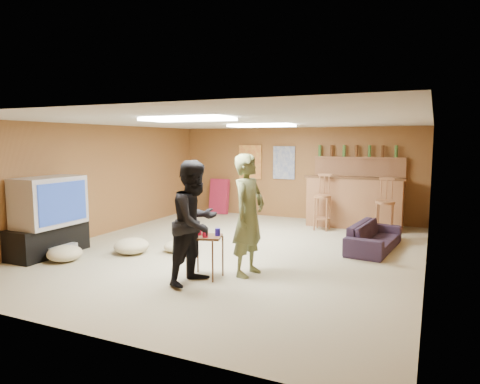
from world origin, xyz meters
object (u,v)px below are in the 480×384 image
at_px(bar_counter, 355,202).
at_px(person_black, 195,222).
at_px(person_olive, 249,215).
at_px(tv_body, 49,201).
at_px(sofa, 374,237).
at_px(tray_table, 205,256).

distance_m(bar_counter, person_black, 4.83).
relative_size(person_olive, person_black, 1.04).
bearing_deg(tv_body, bar_counter, 47.00).
distance_m(person_olive, sofa, 2.68).
xyz_separation_m(person_olive, sofa, (1.44, 2.17, -0.62)).
height_order(person_black, tray_table, person_black).
xyz_separation_m(tv_body, person_black, (2.87, -0.20, -0.08)).
xyz_separation_m(bar_counter, tray_table, (-1.28, -4.40, -0.26)).
bearing_deg(person_black, tray_table, 10.87).
bearing_deg(person_olive, tv_body, 104.95).
height_order(bar_counter, tray_table, bar_counter).
bearing_deg(tray_table, person_olive, 35.46).
xyz_separation_m(sofa, tray_table, (-1.94, -2.53, 0.06)).
bearing_deg(tv_body, person_black, -4.06).
bearing_deg(tray_table, sofa, 52.51).
bearing_deg(person_black, sofa, -24.35).
relative_size(bar_counter, sofa, 1.25).
relative_size(tv_body, person_black, 0.67).
relative_size(bar_counter, person_olive, 1.17).
bearing_deg(tv_body, sofa, 28.18).
distance_m(bar_counter, person_olive, 4.13).
bearing_deg(person_olive, tray_table, 133.55).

